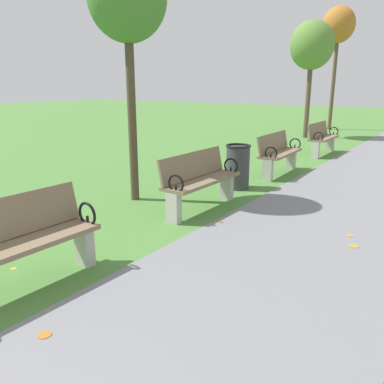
{
  "coord_description": "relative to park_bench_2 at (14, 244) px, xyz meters",
  "views": [
    {
      "loc": [
        2.77,
        1.5,
        1.9
      ],
      "look_at": [
        -0.05,
        5.53,
        0.55
      ],
      "focal_mm": 36.3,
      "sensor_mm": 36.0,
      "label": 1
    }
  ],
  "objects": [
    {
      "name": "park_bench_2",
      "position": [
        0.0,
        0.0,
        0.0
      ],
      "size": [
        0.52,
        1.61,
        0.9
      ],
      "color": "#7A664C",
      "rests_on": "ground"
    },
    {
      "name": "park_bench_3",
      "position": [
        -0.0,
        3.1,
        0.0
      ],
      "size": [
        0.49,
        1.6,
        0.9
      ],
      "color": "#7A664C",
      "rests_on": "ground"
    },
    {
      "name": "park_bench_5",
      "position": [
        -0.0,
        9.31,
        0.0
      ],
      "size": [
        0.5,
        1.61,
        0.9
      ],
      "color": "#7A664C",
      "rests_on": "ground"
    },
    {
      "name": "scattered_leaves",
      "position": [
        0.94,
        2.04,
        -0.47
      ],
      "size": [
        4.35,
        16.42,
        0.02
      ],
      "color": "#BC842D",
      "rests_on": "ground"
    },
    {
      "name": "park_bench_4",
      "position": [
        0.0,
        6.2,
        0.0
      ],
      "size": [
        0.54,
        1.62,
        0.9
      ],
      "color": "#7A664C",
      "rests_on": "ground"
    },
    {
      "name": "trash_bin",
      "position": [
        -0.15,
        4.61,
        -0.06
      ],
      "size": [
        0.48,
        0.48,
        0.84
      ],
      "color": "#38383D",
      "rests_on": "ground"
    },
    {
      "name": "tree_1",
      "position": [
        -1.24,
        2.93,
        2.67
      ],
      "size": [
        1.22,
        1.22,
        3.88
      ],
      "color": "#4C3D2D",
      "rests_on": "ground"
    },
    {
      "name": "tree_2",
      "position": [
        -1.66,
        12.74,
        2.78
      ],
      "size": [
        1.55,
        1.55,
        4.15
      ],
      "color": "brown",
      "rests_on": "ground"
    },
    {
      "name": "tree_3",
      "position": [
        -1.73,
        16.1,
        3.79
      ],
      "size": [
        1.35,
        1.35,
        5.11
      ],
      "color": "brown",
      "rests_on": "ground"
    }
  ]
}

